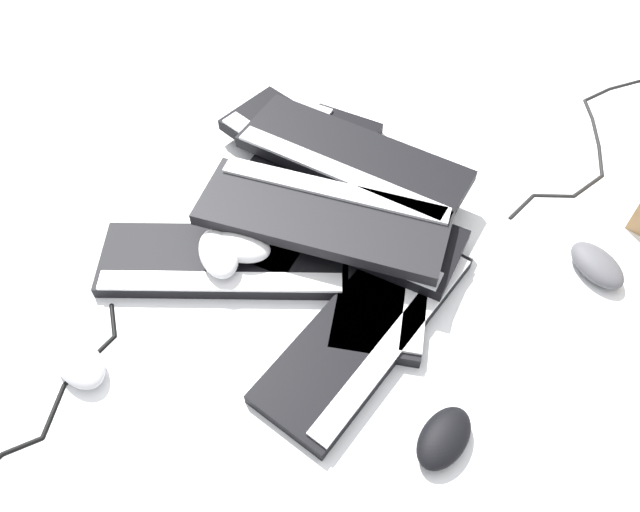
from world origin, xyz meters
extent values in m
plane|color=white|center=(0.00, 0.00, 0.00)|extent=(3.20, 3.20, 0.00)
cube|color=black|center=(0.08, 0.04, 0.01)|extent=(0.29, 0.46, 0.02)
cube|color=silver|center=(0.14, 0.02, 0.03)|extent=(0.18, 0.41, 0.01)
cube|color=black|center=(-0.04, 0.22, 0.01)|extent=(0.38, 0.44, 0.02)
cube|color=silver|center=(-0.09, 0.26, 0.03)|extent=(0.28, 0.36, 0.01)
cube|color=black|center=(-0.21, 0.07, 0.01)|extent=(0.46, 0.23, 0.02)
cube|color=silver|center=(-0.22, 0.01, 0.03)|extent=(0.42, 0.11, 0.01)
cube|color=black|center=(0.01, -0.11, 0.01)|extent=(0.43, 0.41, 0.02)
cube|color=silver|center=(0.05, -0.15, 0.03)|extent=(0.33, 0.31, 0.01)
cube|color=black|center=(0.00, 0.26, 0.04)|extent=(0.39, 0.44, 0.02)
cube|color=silver|center=(-0.04, 0.23, 0.06)|extent=(0.28, 0.35, 0.01)
cube|color=black|center=(0.01, 0.10, 0.04)|extent=(0.44, 0.38, 0.02)
cube|color=#B2B5BA|center=(-0.03, 0.05, 0.06)|extent=(0.36, 0.28, 0.01)
cube|color=black|center=(-0.03, 0.08, 0.07)|extent=(0.46, 0.34, 0.02)
cube|color=silver|center=(0.00, 0.13, 0.09)|extent=(0.39, 0.23, 0.01)
cube|color=black|center=(0.05, 0.22, 0.07)|extent=(0.43, 0.40, 0.02)
cube|color=#B2B5BA|center=(0.02, 0.18, 0.09)|extent=(0.34, 0.30, 0.01)
ellipsoid|color=silver|center=(-0.22, 0.06, 0.05)|extent=(0.08, 0.12, 0.04)
ellipsoid|color=#4C4C51|center=(0.44, -0.06, 0.02)|extent=(0.10, 0.13, 0.04)
ellipsoid|color=#B7B7BC|center=(-0.45, -0.10, 0.02)|extent=(0.12, 0.13, 0.04)
ellipsoid|color=silver|center=(-0.18, 0.07, 0.05)|extent=(0.13, 0.11, 0.04)
ellipsoid|color=black|center=(0.08, -0.32, 0.02)|extent=(0.13, 0.12, 0.04)
cylinder|color=black|center=(-0.41, -0.02, 0.00)|extent=(0.01, 0.06, 0.01)
cylinder|color=black|center=(-0.44, -0.09, 0.00)|extent=(0.08, 0.08, 0.01)
cylinder|color=black|center=(-0.49, -0.17, 0.00)|extent=(0.03, 0.08, 0.01)
cylinder|color=black|center=(-0.54, -0.22, 0.00)|extent=(0.06, 0.02, 0.01)
sphere|color=black|center=(-0.41, 0.01, 0.00)|extent=(0.01, 0.01, 0.01)
sphere|color=black|center=(-0.40, -0.05, 0.00)|extent=(0.01, 0.01, 0.01)
sphere|color=black|center=(-0.48, -0.13, 0.00)|extent=(0.01, 0.01, 0.01)
sphere|color=black|center=(-0.51, -0.21, 0.00)|extent=(0.01, 0.01, 0.01)
sphere|color=black|center=(-0.56, -0.22, 0.00)|extent=(0.01, 0.01, 0.01)
cylinder|color=black|center=(0.37, 0.11, 0.00)|extent=(0.07, 0.05, 0.01)
cylinder|color=black|center=(0.44, 0.12, 0.00)|extent=(0.08, 0.02, 0.01)
cylinder|color=black|center=(0.52, 0.13, 0.00)|extent=(0.08, 0.05, 0.01)
cylinder|color=black|center=(0.57, 0.20, 0.00)|extent=(0.04, 0.08, 0.01)
cylinder|color=black|center=(0.60, 0.28, 0.00)|extent=(0.03, 0.08, 0.01)
cylinder|color=black|center=(0.61, 0.35, 0.00)|extent=(0.02, 0.06, 0.01)
cylinder|color=black|center=(0.66, 0.39, 0.00)|extent=(0.08, 0.04, 0.01)
cylinder|color=black|center=(0.74, 0.42, 0.00)|extent=(0.09, 0.02, 0.01)
sphere|color=black|center=(0.33, 0.08, 0.00)|extent=(0.01, 0.01, 0.01)
sphere|color=black|center=(0.40, 0.13, 0.00)|extent=(0.01, 0.01, 0.01)
sphere|color=black|center=(0.48, 0.11, 0.00)|extent=(0.01, 0.01, 0.01)
sphere|color=black|center=(0.56, 0.16, 0.00)|extent=(0.01, 0.01, 0.01)
sphere|color=black|center=(0.59, 0.24, 0.00)|extent=(0.01, 0.01, 0.01)
sphere|color=black|center=(0.61, 0.32, 0.00)|extent=(0.01, 0.01, 0.01)
sphere|color=black|center=(0.62, 0.38, 0.00)|extent=(0.01, 0.01, 0.01)
sphere|color=black|center=(0.69, 0.41, 0.00)|extent=(0.01, 0.01, 0.01)
camera|label=1|loc=(-0.16, -0.61, 0.91)|focal=35.00mm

